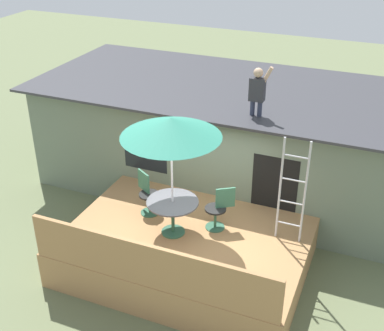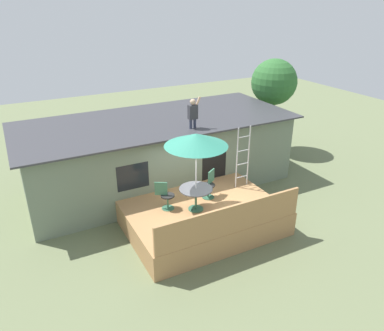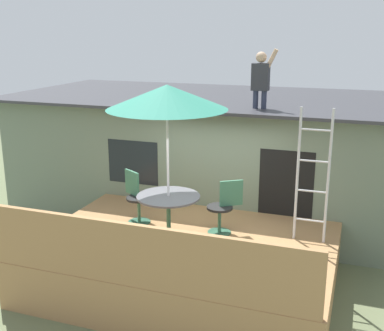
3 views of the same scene
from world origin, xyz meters
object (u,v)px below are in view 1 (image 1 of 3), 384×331
at_px(patio_umbrella, 171,127).
at_px(step_ladder, 292,192).
at_px(person_figure, 258,89).
at_px(patio_chair_right, 219,209).
at_px(patio_chair_left, 147,193).
at_px(patio_table, 173,208).

relative_size(patio_umbrella, step_ladder, 1.15).
bearing_deg(person_figure, patio_chair_right, -97.94).
bearing_deg(patio_chair_left, patio_umbrella, 0.00).
bearing_deg(patio_umbrella, patio_chair_left, 148.94).
xyz_separation_m(person_figure, patio_chair_right, (-0.22, -1.61, -2.06)).
height_order(step_ladder, patio_chair_left, step_ladder).
bearing_deg(patio_umbrella, patio_chair_right, 33.71).
height_order(patio_table, patio_umbrella, patio_umbrella).
relative_size(patio_table, step_ladder, 0.47).
relative_size(step_ladder, patio_chair_left, 2.39).
xyz_separation_m(patio_table, patio_umbrella, (0.00, 0.00, 1.76)).
xyz_separation_m(patio_table, patio_chair_right, (0.79, 0.53, -0.13)).
distance_m(patio_table, patio_chair_left, 0.97).
relative_size(patio_table, patio_umbrella, 0.41).
bearing_deg(patio_chair_right, patio_table, 0.00).
distance_m(person_figure, patio_chair_right, 2.63).
bearing_deg(step_ladder, patio_table, -162.56).
height_order(patio_table, step_ladder, step_ladder).
distance_m(patio_umbrella, patio_chair_left, 2.12).
bearing_deg(patio_table, patio_chair_right, 33.71).
bearing_deg(patio_chair_left, person_figure, 72.84).
bearing_deg(patio_table, patio_chair_left, 148.94).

